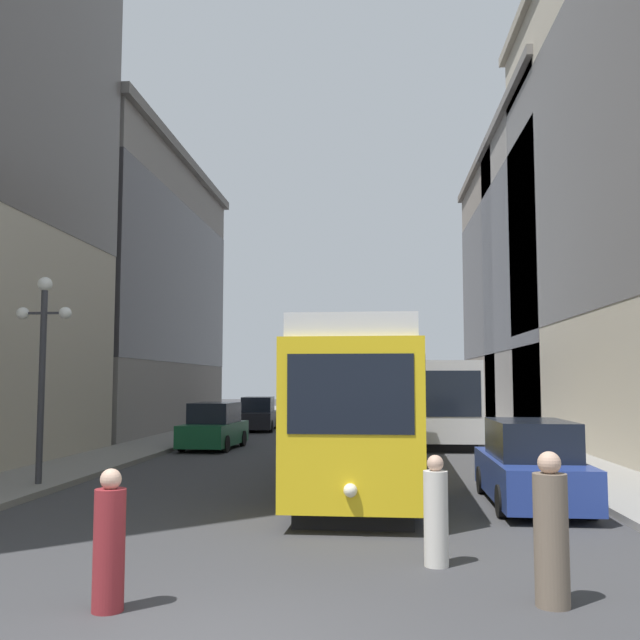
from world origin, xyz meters
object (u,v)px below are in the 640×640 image
parked_car_left_near (258,415)px  transit_bus (436,397)px  parked_car_right_far (531,466)px  lamp_post_left_near (43,346)px  pedestrian_on_sidewalk (436,514)px  parked_car_left_mid (214,427)px  pedestrian_crossing_far (551,534)px  pedestrian_crossing_near (109,544)px  streetcar (366,402)px

parked_car_left_near → transit_bus: bearing=-36.8°
parked_car_right_far → lamp_post_left_near: lamp_post_left_near is taller
pedestrian_on_sidewalk → lamp_post_left_near: 11.61m
parked_car_left_near → lamp_post_left_near: 21.71m
parked_car_left_near → parked_car_left_mid: (0.00, -10.61, -0.00)m
pedestrian_crossing_far → lamp_post_left_near: lamp_post_left_near is taller
parked_car_left_near → pedestrian_on_sidewalk: (7.26, -28.02, -0.10)m
parked_car_left_near → pedestrian_crossing_near: parked_car_left_near is taller
parked_car_left_near → pedestrian_on_sidewalk: parked_car_left_near is taller
parked_car_left_mid → pedestrian_crossing_far: parked_car_left_mid is taller
parked_car_left_mid → pedestrian_on_sidewalk: 18.86m
parked_car_right_far → pedestrian_crossing_far: 7.12m
pedestrian_crossing_far → parked_car_left_mid: bearing=-60.8°
parked_car_left_near → pedestrian_crossing_near: 30.53m
streetcar → lamp_post_left_near: lamp_post_left_near is taller
parked_car_left_mid → transit_bus: bearing=29.9°
transit_bus → pedestrian_crossing_far: size_ratio=6.48×
streetcar → parked_car_left_near: size_ratio=2.98×
parked_car_left_mid → parked_car_right_far: 15.57m
parked_car_right_far → pedestrian_on_sidewalk: bearing=65.9°
pedestrian_crossing_near → pedestrian_on_sidewalk: size_ratio=1.03×
streetcar → parked_car_left_mid: bearing=126.2°
transit_bus → pedestrian_crossing_far: 23.76m
pedestrian_crossing_far → lamp_post_left_near: 13.57m
parked_car_right_far → pedestrian_on_sidewalk: parked_car_right_far is taller
transit_bus → pedestrian_crossing_near: transit_bus is taller
streetcar → pedestrian_crossing_far: size_ratio=7.51×
streetcar → pedestrian_on_sidewalk: streetcar is taller
parked_car_left_mid → streetcar: bearing=-52.0°
parked_car_right_far → pedestrian_on_sidewalk: size_ratio=3.10×
parked_car_left_near → pedestrian_crossing_near: (3.28, -30.35, -0.08)m
parked_car_left_mid → lamp_post_left_near: 11.33m
parked_car_left_near → pedestrian_crossing_far: size_ratio=2.52×
transit_bus → lamp_post_left_near: size_ratio=2.29×
parked_car_right_far → lamp_post_left_near: (-11.62, 1.32, 2.70)m
pedestrian_crossing_near → pedestrian_on_sidewalk: 4.61m
pedestrian_on_sidewalk → pedestrian_crossing_near: bearing=-172.3°
lamp_post_left_near → pedestrian_on_sidewalk: bearing=-35.6°
pedestrian_crossing_far → parked_car_left_near: bearing=-68.8°
streetcar → pedestrian_on_sidewalk: bearing=-80.9°
parked_car_right_far → pedestrian_crossing_near: 9.95m
parked_car_left_mid → pedestrian_crossing_near: (3.28, -19.74, -0.08)m
parked_car_left_near → parked_car_right_far: 24.76m
pedestrian_crossing_far → streetcar: bearing=-71.9°
pedestrian_on_sidewalk → lamp_post_left_near: size_ratio=0.31×
transit_bus → parked_car_right_far: transit_bus is taller
streetcar → parked_car_left_near: bearing=109.1°
streetcar → parked_car_left_mid: 10.89m
parked_car_left_mid → pedestrian_on_sidewalk: parked_car_left_mid is taller
parked_car_left_near → pedestrian_on_sidewalk: bearing=-78.7°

